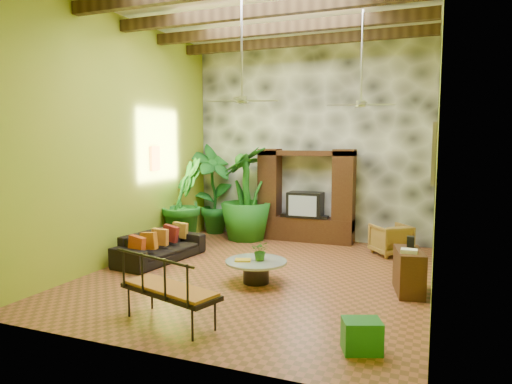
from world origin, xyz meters
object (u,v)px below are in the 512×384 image
at_px(tall_plant_a, 213,188).
at_px(coffee_table, 256,269).
at_px(entertainment_center, 305,203).
at_px(tall_plant_b, 183,201).
at_px(tall_plant_c, 246,194).
at_px(ceiling_fan_back, 361,93).
at_px(wicker_armchair, 391,239).
at_px(side_console, 409,271).
at_px(ceiling_fan_front, 242,88).
at_px(sofa, 160,246).
at_px(iron_bench, 167,287).
at_px(green_bin, 362,336).

distance_m(tall_plant_a, coffee_table, 4.67).
relative_size(entertainment_center, tall_plant_b, 1.15).
bearing_deg(tall_plant_c, coffee_table, -64.58).
bearing_deg(tall_plant_c, ceiling_fan_back, -26.93).
bearing_deg(coffee_table, ceiling_fan_back, 49.62).
xyz_separation_m(wicker_armchair, side_console, (0.51, -2.54, 0.02)).
xyz_separation_m(ceiling_fan_front, wicker_armchair, (2.34, 2.83, -3.06)).
distance_m(sofa, iron_bench, 3.51).
relative_size(tall_plant_b, side_console, 2.34).
height_order(entertainment_center, sofa, entertainment_center).
bearing_deg(ceiling_fan_back, iron_bench, -115.82).
height_order(sofa, iron_bench, iron_bench).
relative_size(tall_plant_b, coffee_table, 1.93).
xyz_separation_m(sofa, wicker_armchair, (4.44, 2.28, 0.03)).
xyz_separation_m(tall_plant_c, iron_bench, (1.13, -5.47, -0.64)).
bearing_deg(green_bin, tall_plant_a, 130.28).
height_order(wicker_armchair, tall_plant_b, tall_plant_b).
relative_size(ceiling_fan_back, tall_plant_c, 0.79).
xyz_separation_m(iron_bench, green_bin, (2.56, 0.17, -0.34)).
bearing_deg(iron_bench, tall_plant_a, 128.16).
bearing_deg(green_bin, iron_bench, -176.11).
distance_m(ceiling_fan_back, green_bin, 4.98).
bearing_deg(side_console, iron_bench, -150.21).
bearing_deg(tall_plant_c, entertainment_center, 15.34).
xyz_separation_m(wicker_armchair, green_bin, (0.12, -4.98, -0.15)).
xyz_separation_m(side_console, green_bin, (-0.39, -2.44, -0.16)).
relative_size(tall_plant_c, side_console, 2.62).
distance_m(ceiling_fan_front, green_bin, 4.58).
height_order(tall_plant_a, iron_bench, tall_plant_a).
distance_m(wicker_armchair, tall_plant_c, 3.68).
height_order(sofa, coffee_table, sofa).
relative_size(wicker_armchair, green_bin, 1.69).
distance_m(ceiling_fan_back, tall_plant_b, 4.88).
xyz_separation_m(tall_plant_b, coffee_table, (2.77, -2.21, -0.79)).
height_order(entertainment_center, green_bin, entertainment_center).
height_order(coffee_table, iron_bench, iron_bench).
relative_size(ceiling_fan_front, sofa, 0.89).
distance_m(sofa, side_console, 4.96).
relative_size(sofa, tall_plant_b, 1.00).
bearing_deg(iron_bench, tall_plant_c, 118.71).
xyz_separation_m(ceiling_fan_front, sofa, (-2.10, 0.55, -3.10)).
bearing_deg(side_console, tall_plant_a, 136.27).
distance_m(sofa, green_bin, 5.30).
relative_size(coffee_table, side_console, 1.21).
bearing_deg(iron_bench, green_bin, 20.88).
distance_m(sofa, coffee_table, 2.52).
relative_size(tall_plant_a, tall_plant_b, 1.18).
bearing_deg(ceiling_fan_front, tall_plant_a, 123.82).
distance_m(entertainment_center, iron_bench, 5.89).
bearing_deg(coffee_table, tall_plant_a, 126.21).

